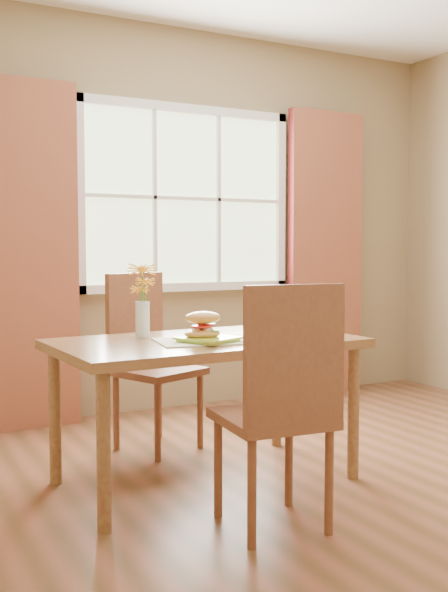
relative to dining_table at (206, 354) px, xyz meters
The scene contains 12 objects.
room 0.99m from the dining_table, 30.39° to the right, with size 4.24×3.84×2.74m.
window 1.85m from the dining_table, 68.76° to the left, with size 1.62×0.06×1.32m.
curtain_left 1.61m from the dining_table, 111.27° to the left, with size 0.65×0.08×2.20m, color maroon.
curtain_right 2.30m from the dining_table, 39.43° to the left, with size 0.65×0.08×2.20m, color maroon.
dining_table is the anchor object (origin of this frame).
chair_near 0.71m from the dining_table, 90.60° to the right, with size 0.45×0.45×1.01m.
chair_far 0.71m from the dining_table, 92.65° to the left, with size 0.54×0.54×1.00m.
placemat 0.12m from the dining_table, 118.73° to the right, with size 0.45×0.33×0.01m, color beige.
plate 0.16m from the dining_table, 110.76° to the right, with size 0.24×0.24×0.01m, color #9CC330.
croissant_sandwich 0.20m from the dining_table, 122.23° to the right, with size 0.20×0.15×0.13m.
water_glass 0.30m from the dining_table, 22.32° to the right, with size 0.09×0.09×0.13m.
flower_vase 0.44m from the dining_table, 141.03° to the left, with size 0.15×0.15×0.37m.
Camera 1 is at (-2.06, -2.66, 1.15)m, focal length 42.00 mm.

